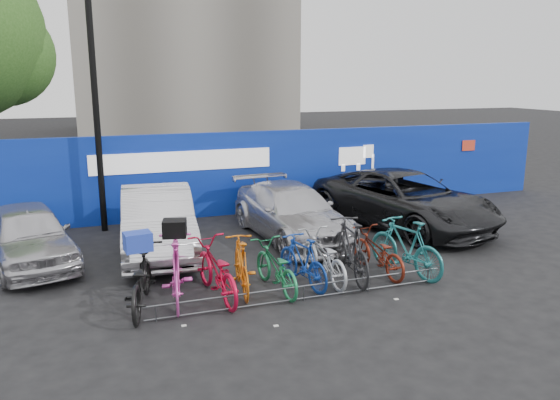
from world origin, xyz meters
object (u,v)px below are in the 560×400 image
bike_3 (241,265)px  bike_5 (303,261)px  lamppost (96,104)px  bike_7 (350,249)px  car_2 (291,212)px  car_3 (404,199)px  car_1 (158,221)px  bike_rack (304,292)px  bike_0 (140,280)px  bike_9 (406,247)px  bike_2 (216,270)px  bike_8 (377,252)px  car_0 (28,235)px  bike_4 (275,267)px  bike_6 (323,257)px  bike_1 (176,269)px

bike_3 → bike_5: size_ratio=1.05×
lamppost → bike_7: bearing=-49.7°
car_2 → car_3: (3.17, -0.04, 0.09)m
car_1 → bike_7: size_ratio=2.17×
bike_rack → bike_0: (-2.77, 0.61, 0.37)m
bike_0 → bike_9: bike_9 is taller
bike_2 → bike_9: bike_9 is taller
bike_rack → bike_8: size_ratio=3.22×
car_0 → bike_5: car_0 is taller
car_1 → bike_9: (4.53, -3.15, -0.14)m
car_2 → bike_4: (-1.51, -3.17, -0.19)m
car_2 → bike_8: 3.10m
bike_3 → bike_4: (0.61, -0.16, -0.06)m
bike_3 → bike_8: size_ratio=1.00×
bike_4 → bike_2: bearing=-7.5°
bike_2 → bike_8: (3.36, 0.14, -0.07)m
bike_6 → bike_rack: bearing=44.5°
bike_5 → lamppost: bearing=-68.3°
bike_4 → bike_9: 2.77m
bike_7 → lamppost: bearing=-42.5°
car_1 → bike_6: car_1 is taller
bike_rack → car_0: (-4.79, 3.77, 0.49)m
bike_7 → bike_1: bearing=7.2°
car_2 → bike_5: bearing=-111.3°
bike_0 → bike_2: 1.33m
car_0 → bike_3: car_0 is taller
bike_1 → bike_2: size_ratio=1.01×
bike_rack → bike_2: 1.62m
lamppost → bike_6: 7.09m
lamppost → bike_4: 6.72m
bike_7 → bike_9: (1.17, -0.14, -0.03)m
bike_rack → car_1: car_1 is taller
car_1 → bike_7: bearing=-37.3°
car_2 → bike_rack: bearing=-111.9°
bike_9 → car_3: bearing=-136.0°
bike_0 → bike_7: 4.05m
bike_rack → bike_4: bearing=117.2°
bike_rack → car_2: 4.01m
bike_rack → bike_0: bearing=167.7°
car_0 → bike_1: (2.65, -3.05, -0.04)m
car_1 → bike_2: (0.64, -3.08, -0.20)m
car_2 → bike_3: 3.68m
bike_rack → car_3: car_3 is taller
bike_0 → bike_5: bike_0 is taller
bike_4 → bike_6: 1.06m
bike_9 → bike_rack: bearing=-1.5°
car_3 → bike_0: (-7.13, -3.14, -0.22)m
bike_6 → bike_9: bearing=170.2°
bike_8 → bike_1: bearing=-5.1°
lamppost → bike_9: (5.64, -5.42, -2.69)m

